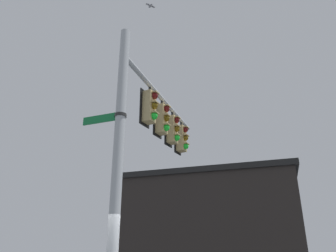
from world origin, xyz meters
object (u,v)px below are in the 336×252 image
at_px(traffic_light_mid_inner, 162,119).
at_px(traffic_light_arm_end, 182,139).
at_px(bird_flying, 151,6).
at_px(traffic_light_nearest_pole, 150,107).
at_px(traffic_light_mid_outer, 173,130).
at_px(street_name_sign, 110,117).

relative_size(traffic_light_mid_inner, traffic_light_arm_end, 1.00).
bearing_deg(bird_flying, traffic_light_nearest_pole, -158.98).
height_order(traffic_light_mid_outer, street_name_sign, traffic_light_mid_outer).
distance_m(traffic_light_nearest_pole, traffic_light_arm_end, 3.14).
xyz_separation_m(traffic_light_nearest_pole, street_name_sign, (1.78, -0.07, -1.03)).
relative_size(traffic_light_mid_outer, bird_flying, 3.70).
xyz_separation_m(traffic_light_mid_inner, traffic_light_mid_outer, (-1.04, -0.15, 0.00)).
relative_size(traffic_light_nearest_pole, traffic_light_mid_outer, 1.00).
xyz_separation_m(traffic_light_nearest_pole, traffic_light_mid_outer, (-2.08, -0.29, 0.00)).
distance_m(traffic_light_arm_end, street_name_sign, 5.01).
xyz_separation_m(traffic_light_mid_outer, street_name_sign, (3.85, 0.22, -1.03)).
bearing_deg(traffic_light_arm_end, traffic_light_mid_outer, 7.96).
bearing_deg(traffic_light_mid_outer, bird_flying, 9.57).
height_order(traffic_light_mid_inner, traffic_light_arm_end, same).
bearing_deg(bird_flying, traffic_light_mid_outer, -170.43).
bearing_deg(street_name_sign, traffic_light_mid_outer, -176.78).
distance_m(traffic_light_mid_outer, street_name_sign, 4.00).
distance_m(traffic_light_mid_inner, traffic_light_arm_end, 2.10).
xyz_separation_m(traffic_light_mid_outer, traffic_light_arm_end, (-1.04, -0.15, 0.00)).
bearing_deg(street_name_sign, traffic_light_mid_inner, -178.55).
bearing_deg(traffic_light_mid_inner, traffic_light_mid_outer, -172.04).
bearing_deg(traffic_light_mid_outer, traffic_light_nearest_pole, 7.96).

